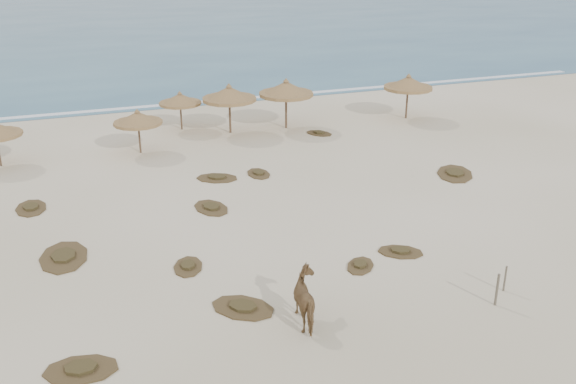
% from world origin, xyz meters
% --- Properties ---
extents(ground, '(160.00, 160.00, 0.00)m').
position_xyz_m(ground, '(0.00, 0.00, 0.00)').
color(ground, '#F0E0C5').
rests_on(ground, ground).
extents(ocean, '(200.00, 100.00, 0.01)m').
position_xyz_m(ocean, '(0.00, 75.00, 0.00)').
color(ocean, '#28597A').
rests_on(ocean, ground).
extents(foam_line, '(70.00, 0.60, 0.01)m').
position_xyz_m(foam_line, '(0.00, 26.00, 0.00)').
color(foam_line, white).
rests_on(foam_line, ground).
extents(palapa_2, '(3.09, 3.09, 2.47)m').
position_xyz_m(palapa_2, '(-2.49, 16.08, 1.92)').
color(palapa_2, brown).
rests_on(palapa_2, ground).
extents(palapa_3, '(3.34, 3.34, 2.40)m').
position_xyz_m(palapa_3, '(0.51, 19.75, 1.86)').
color(palapa_3, brown).
rests_on(palapa_3, ground).
extents(palapa_4, '(3.93, 3.93, 3.03)m').
position_xyz_m(palapa_4, '(3.14, 18.05, 2.35)').
color(palapa_4, brown).
rests_on(palapa_4, ground).
extents(palapa_5, '(3.92, 3.92, 3.11)m').
position_xyz_m(palapa_5, '(6.65, 17.89, 2.41)').
color(palapa_5, brown).
rests_on(palapa_5, ground).
extents(palapa_6, '(4.09, 4.09, 2.93)m').
position_xyz_m(palapa_6, '(14.74, 17.36, 2.28)').
color(palapa_6, brown).
rests_on(palapa_6, ground).
extents(horse, '(1.03, 1.98, 1.62)m').
position_xyz_m(horse, '(0.17, -2.43, 0.81)').
color(horse, olive).
rests_on(horse, ground).
extents(fence_post_near, '(0.10, 0.10, 1.14)m').
position_xyz_m(fence_post_near, '(6.24, -3.56, 0.57)').
color(fence_post_near, '#635B4A').
rests_on(fence_post_near, ground).
extents(fence_post_far, '(0.08, 0.08, 0.94)m').
position_xyz_m(fence_post_far, '(7.06, -2.91, 0.47)').
color(fence_post_far, '#635B4A').
rests_on(fence_post_far, ground).
extents(scrub_1, '(1.96, 2.83, 0.16)m').
position_xyz_m(scrub_1, '(-6.87, 4.58, 0.05)').
color(scrub_1, brown).
rests_on(scrub_1, ground).
extents(scrub_2, '(1.43, 1.82, 0.16)m').
position_xyz_m(scrub_2, '(-2.66, 2.29, 0.05)').
color(scrub_2, brown).
rests_on(scrub_2, ground).
extents(scrub_3, '(1.76, 2.28, 0.16)m').
position_xyz_m(scrub_3, '(-0.63, 7.21, 0.05)').
color(scrub_3, brown).
rests_on(scrub_3, ground).
extents(scrub_4, '(2.04, 1.83, 0.16)m').
position_xyz_m(scrub_4, '(5.13, 0.72, 0.05)').
color(scrub_4, brown).
rests_on(scrub_4, ground).
extents(scrub_5, '(2.87, 3.20, 0.16)m').
position_xyz_m(scrub_5, '(11.84, 7.29, 0.05)').
color(scrub_5, brown).
rests_on(scrub_5, ground).
extents(scrub_6, '(1.31, 2.01, 0.16)m').
position_xyz_m(scrub_6, '(-8.07, 9.85, 0.05)').
color(scrub_6, brown).
rests_on(scrub_6, ground).
extents(scrub_7, '(1.13, 1.69, 0.16)m').
position_xyz_m(scrub_7, '(2.60, 10.60, 0.05)').
color(scrub_7, brown).
rests_on(scrub_7, ground).
extents(scrub_9, '(2.54, 2.50, 0.16)m').
position_xyz_m(scrub_9, '(-1.55, -1.01, 0.05)').
color(scrub_9, brown).
rests_on(scrub_9, ground).
extents(scrub_10, '(1.84, 1.95, 0.16)m').
position_xyz_m(scrub_10, '(8.09, 16.00, 0.05)').
color(scrub_10, brown).
rests_on(scrub_10, ground).
extents(scrub_11, '(2.30, 1.73, 0.16)m').
position_xyz_m(scrub_11, '(-6.63, -2.53, 0.05)').
color(scrub_11, brown).
rests_on(scrub_11, ground).
extents(scrub_12, '(1.64, 1.70, 0.16)m').
position_xyz_m(scrub_12, '(3.23, 0.25, 0.05)').
color(scrub_12, brown).
rests_on(scrub_12, ground).
extents(scrub_13, '(2.42, 2.08, 0.16)m').
position_xyz_m(scrub_13, '(0.50, 10.72, 0.05)').
color(scrub_13, brown).
rests_on(scrub_13, ground).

